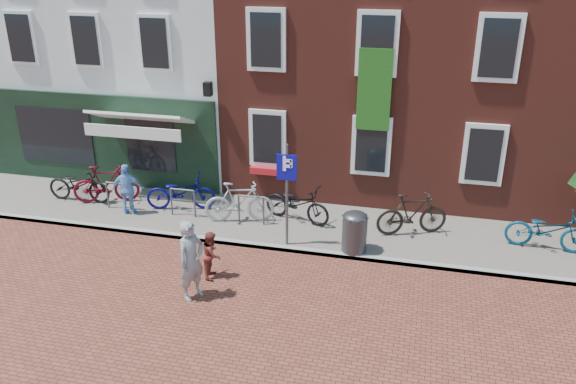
% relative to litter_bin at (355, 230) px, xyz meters
% --- Properties ---
extents(ground, '(80.00, 80.00, 0.00)m').
position_rel_litter_bin_xyz_m(ground, '(-3.45, -0.30, -0.69)').
color(ground, brown).
extents(sidewalk, '(24.00, 3.00, 0.10)m').
position_rel_litter_bin_xyz_m(sidewalk, '(-2.45, 1.20, -0.64)').
color(sidewalk, slate).
rests_on(sidewalk, ground).
extents(building_stucco, '(8.00, 8.00, 9.00)m').
position_rel_litter_bin_xyz_m(building_stucco, '(-8.45, 6.70, 3.81)').
color(building_stucco, silver).
rests_on(building_stucco, ground).
extents(building_brick_mid, '(6.00, 8.00, 10.00)m').
position_rel_litter_bin_xyz_m(building_brick_mid, '(-1.45, 6.70, 4.31)').
color(building_brick_mid, maroon).
rests_on(building_brick_mid, ground).
extents(building_brick_right, '(6.00, 8.00, 10.00)m').
position_rel_litter_bin_xyz_m(building_brick_right, '(4.55, 6.70, 4.31)').
color(building_brick_right, maroon).
rests_on(building_brick_right, ground).
extents(litter_bin, '(0.62, 0.62, 1.13)m').
position_rel_litter_bin_xyz_m(litter_bin, '(0.00, 0.00, 0.00)').
color(litter_bin, '#3D3E40').
rests_on(litter_bin, sidewalk).
extents(parking_sign, '(0.50, 0.08, 2.68)m').
position_rel_litter_bin_xyz_m(parking_sign, '(-1.71, -0.06, 1.13)').
color(parking_sign, '#4C4C4F').
rests_on(parking_sign, sidewalk).
extents(woman, '(0.67, 0.79, 1.82)m').
position_rel_litter_bin_xyz_m(woman, '(-3.16, -2.74, 0.22)').
color(woman, gray).
rests_on(woman, ground).
extents(boy, '(0.51, 0.61, 1.14)m').
position_rel_litter_bin_xyz_m(boy, '(-3.06, -1.82, -0.12)').
color(boy, maroon).
rests_on(boy, ground).
extents(cafe_person, '(0.93, 0.55, 1.48)m').
position_rel_litter_bin_xyz_m(cafe_person, '(-6.51, 0.70, 0.15)').
color(cafe_person, '#72A4E4').
rests_on(cafe_person, sidewalk).
extents(bicycle_0, '(1.98, 0.72, 1.04)m').
position_rel_litter_bin_xyz_m(bicycle_0, '(-8.38, 1.16, -0.07)').
color(bicycle_0, black).
rests_on(bicycle_0, sidewalk).
extents(bicycle_1, '(1.98, 1.22, 1.15)m').
position_rel_litter_bin_xyz_m(bicycle_1, '(-7.54, 1.27, -0.01)').
color(bicycle_1, '#630816').
rests_on(bicycle_1, sidewalk).
extents(bicycle_2, '(2.09, 1.18, 1.04)m').
position_rel_litter_bin_xyz_m(bicycle_2, '(-5.20, 1.34, -0.07)').
color(bicycle_2, '#080656').
rests_on(bicycle_2, sidewalk).
extents(bicycle_3, '(1.99, 1.04, 1.15)m').
position_rel_litter_bin_xyz_m(bicycle_3, '(-3.30, 0.96, -0.01)').
color(bicycle_3, '#A1A1A3').
rests_on(bicycle_3, sidewalk).
extents(bicycle_4, '(2.09, 1.21, 1.04)m').
position_rel_litter_bin_xyz_m(bicycle_4, '(-1.77, 1.37, -0.07)').
color(bicycle_4, black).
rests_on(bicycle_4, sidewalk).
extents(bicycle_5, '(1.98, 1.22, 1.15)m').
position_rel_litter_bin_xyz_m(bicycle_5, '(1.34, 1.29, -0.01)').
color(bicycle_5, black).
rests_on(bicycle_5, sidewalk).
extents(bicycle_6, '(2.03, 0.85, 1.04)m').
position_rel_litter_bin_xyz_m(bicycle_6, '(4.65, 1.25, -0.07)').
color(bicycle_6, '#083B55').
rests_on(bicycle_6, sidewalk).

